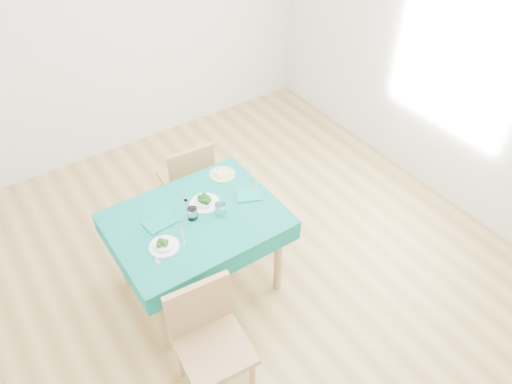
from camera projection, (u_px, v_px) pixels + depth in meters
room_shell at (256, 135)px, 3.25m from camera, size 4.02×4.52×2.73m
table at (200, 254)px, 3.76m from camera, size 1.18×0.89×0.76m
chair_near at (213, 340)px, 3.03m from camera, size 0.47×0.51×1.08m
chair_far at (185, 172)px, 4.30m from camera, size 0.43×0.47×1.00m
bowl_near at (164, 244)px, 3.28m from camera, size 0.20×0.20×0.06m
bowl_far at (205, 200)px, 3.60m from camera, size 0.22×0.22×0.07m
fork_near at (155, 254)px, 3.26m from camera, size 0.05×0.19×0.00m
knife_near at (183, 235)px, 3.39m from camera, size 0.08×0.18×0.00m
fork_far at (191, 207)px, 3.59m from camera, size 0.03×0.19×0.00m
knife_far at (254, 186)px, 3.77m from camera, size 0.09×0.18×0.00m
napkin_near at (160, 222)px, 3.47m from camera, size 0.23×0.17×0.01m
napkin_far at (249, 196)px, 3.68m from camera, size 0.22×0.20×0.01m
tumbler_center at (192, 214)px, 3.48m from camera, size 0.07×0.07×0.09m
tumbler_side at (220, 209)px, 3.50m from camera, size 0.08×0.08×0.10m
side_plate at (222, 174)px, 3.86m from camera, size 0.20×0.20×0.01m
bread_slice at (222, 173)px, 3.85m from camera, size 0.10×0.10×0.01m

